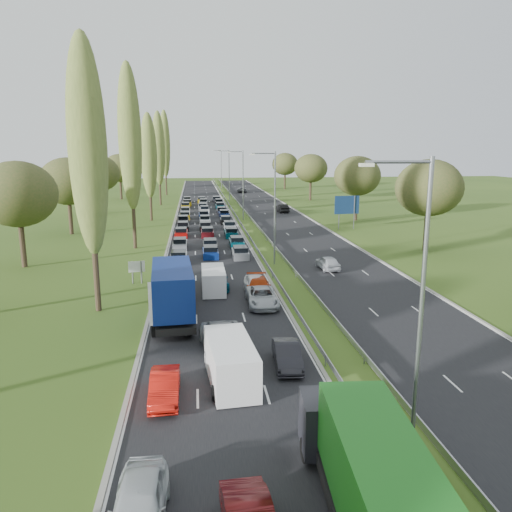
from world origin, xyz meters
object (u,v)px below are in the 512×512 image
blue_lorry (173,291)px  white_van_front (230,360)px  near_car_0 (139,505)px  info_sign (137,269)px  near_car_3 (176,282)px  green_lorry (383,510)px  white_van_rear (213,279)px  near_car_1 (165,387)px  direction_sign (347,206)px

blue_lorry → white_van_front: bearing=-75.6°
near_car_0 → info_sign: info_sign is taller
near_car_3 → green_lorry: (7.03, -31.10, 1.30)m
white_van_front → white_van_rear: 17.52m
blue_lorry → white_van_front: size_ratio=1.72×
blue_lorry → green_lorry: blue_lorry is taller
near_car_3 → blue_lorry: (0.14, -7.76, 1.36)m
near_car_1 → white_van_front: white_van_front is taller
near_car_1 → white_van_rear: 19.49m
white_van_front → near_car_0: bearing=-114.8°
near_car_3 → white_van_front: size_ratio=0.91×
near_car_1 → green_lorry: size_ratio=0.32×
near_car_0 → white_van_rear: 27.99m
green_lorry → white_van_front: (-3.50, 12.96, -0.90)m
near_car_3 → white_van_rear: 3.36m
direction_sign → blue_lorry: bearing=-122.5°
white_van_rear → direction_sign: bearing=55.9°
blue_lorry → info_sign: 11.23m
near_car_0 → blue_lorry: bearing=89.9°
near_car_0 → white_van_rear: bearing=83.7°
near_car_0 → blue_lorry: (0.35, 20.63, 1.35)m
near_car_3 → white_van_rear: size_ratio=1.03×
near_car_1 → near_car_3: near_car_3 is taller
green_lorry → direction_sign: bearing=78.1°
blue_lorry → white_van_rear: size_ratio=1.94×
white_van_front → direction_sign: bearing=61.7°
direction_sign → near_car_0: bearing=-112.9°
near_car_1 → info_sign: size_ratio=1.94×
near_car_1 → info_sign: info_sign is taller
blue_lorry → white_van_front: (3.39, -10.38, -0.96)m
near_car_1 → green_lorry: (6.89, -11.24, 1.38)m
near_car_0 → near_car_3: size_ratio=0.87×
direction_sign → green_lorry: bearing=-106.1°
info_sign → white_van_rear: bearing=-26.1°
near_car_3 → near_car_1: bearing=-92.2°
blue_lorry → green_lorry: (6.89, -23.34, -0.06)m
green_lorry → direction_sign: (18.12, 62.63, 1.50)m
near_car_0 → near_car_1: size_ratio=1.11×
near_car_0 → green_lorry: bearing=-19.6°
direction_sign → white_van_rear: bearing=-124.2°
white_van_rear → info_sign: (-6.93, 3.40, 0.33)m
near_car_3 → blue_lorry: size_ratio=0.53×
near_car_3 → white_van_front: bearing=-81.6°
green_lorry → near_car_0: bearing=163.7°
info_sign → direction_sign: (28.80, 28.75, 2.20)m
near_car_0 → white_van_front: bearing=70.9°
green_lorry → info_sign: (-10.68, 33.88, -0.70)m
near_car_3 → direction_sign: (25.15, 31.52, 2.79)m
near_car_3 → blue_lorry: 7.88m
white_van_rear → info_sign: bearing=154.0°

